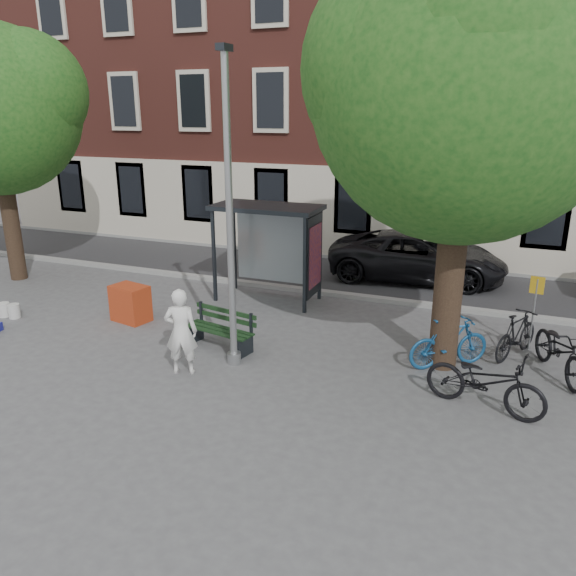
# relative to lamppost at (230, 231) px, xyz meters

# --- Properties ---
(ground) EXTENTS (90.00, 90.00, 0.00)m
(ground) POSITION_rel_lamppost_xyz_m (0.00, 0.00, -2.78)
(ground) COLOR #4C4C4F
(ground) RESTS_ON ground
(road) EXTENTS (40.00, 4.00, 0.01)m
(road) POSITION_rel_lamppost_xyz_m (0.00, 7.00, -2.78)
(road) COLOR #28282B
(road) RESTS_ON ground
(curb_near) EXTENTS (40.00, 0.25, 0.12)m
(curb_near) POSITION_rel_lamppost_xyz_m (0.00, 5.00, -2.72)
(curb_near) COLOR gray
(curb_near) RESTS_ON ground
(curb_far) EXTENTS (40.00, 0.25, 0.12)m
(curb_far) POSITION_rel_lamppost_xyz_m (0.00, 9.00, -2.72)
(curb_far) COLOR gray
(curb_far) RESTS_ON ground
(building_row) EXTENTS (30.00, 8.00, 14.00)m
(building_row) POSITION_rel_lamppost_xyz_m (0.00, 13.00, 4.22)
(building_row) COLOR brown
(building_row) RESTS_ON ground
(lamppost) EXTENTS (0.28, 0.35, 6.11)m
(lamppost) POSITION_rel_lamppost_xyz_m (0.00, 0.00, 0.00)
(lamppost) COLOR #9EA0A3
(lamppost) RESTS_ON ground
(tree_right) EXTENTS (5.76, 5.60, 8.20)m
(tree_right) POSITION_rel_lamppost_xyz_m (4.01, 1.38, 2.83)
(tree_right) COLOR black
(tree_right) RESTS_ON ground
(bus_shelter) EXTENTS (2.85, 1.45, 2.62)m
(bus_shelter) POSITION_rel_lamppost_xyz_m (-0.61, 4.11, -0.87)
(bus_shelter) COLOR #1E2328
(bus_shelter) RESTS_ON ground
(painter) EXTENTS (0.75, 0.62, 1.76)m
(painter) POSITION_rel_lamppost_xyz_m (-0.75, -0.75, -1.91)
(painter) COLOR white
(painter) RESTS_ON ground
(bench) EXTENTS (1.71, 0.84, 0.85)m
(bench) POSITION_rel_lamppost_xyz_m (-0.64, 0.60, -2.40)
(bench) COLOR #1E2328
(bench) RESTS_ON ground
(bike_a) EXTENTS (2.19, 1.20, 1.09)m
(bike_a) POSITION_rel_lamppost_xyz_m (4.89, -0.06, -2.24)
(bike_a) COLOR black
(bike_a) RESTS_ON ground
(bike_b) EXTENTS (1.70, 1.47, 1.06)m
(bike_b) POSITION_rel_lamppost_xyz_m (4.11, 1.48, -2.25)
(bike_b) COLOR navy
(bike_b) RESTS_ON ground
(bike_c) EXTENTS (1.42, 2.17, 1.08)m
(bike_c) POSITION_rel_lamppost_xyz_m (6.18, 1.87, -2.24)
(bike_c) COLOR black
(bike_c) RESTS_ON ground
(bike_d) EXTENTS (1.16, 1.69, 0.99)m
(bike_d) POSITION_rel_lamppost_xyz_m (5.37, 2.52, -2.29)
(bike_d) COLOR black
(bike_d) RESTS_ON ground
(car_dark) EXTENTS (5.46, 2.83, 1.47)m
(car_dark) POSITION_rel_lamppost_xyz_m (2.48, 7.48, -2.05)
(car_dark) COLOR black
(car_dark) RESTS_ON ground
(red_stand) EXTENTS (1.01, 0.78, 0.90)m
(red_stand) POSITION_rel_lamppost_xyz_m (-3.50, 1.27, -2.33)
(red_stand) COLOR #A63416
(red_stand) RESTS_ON ground
(bucket_a) EXTENTS (0.36, 0.36, 0.36)m
(bucket_a) POSITION_rel_lamppost_xyz_m (-3.30, 1.38, -2.60)
(bucket_a) COLOR white
(bucket_a) RESTS_ON ground
(bucket_b) EXTENTS (0.29, 0.29, 0.36)m
(bucket_b) POSITION_rel_lamppost_xyz_m (-6.35, 0.33, -2.60)
(bucket_b) COLOR silver
(bucket_b) RESTS_ON ground
(bucket_c) EXTENTS (0.28, 0.28, 0.36)m
(bucket_c) POSITION_rel_lamppost_xyz_m (-6.67, 0.31, -2.60)
(bucket_c) COLOR silver
(bucket_c) RESTS_ON ground
(notice_sign) EXTENTS (0.29, 0.07, 1.66)m
(notice_sign) POSITION_rel_lamppost_xyz_m (5.67, 3.03, -1.63)
(notice_sign) COLOR #9EA0A3
(notice_sign) RESTS_ON ground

